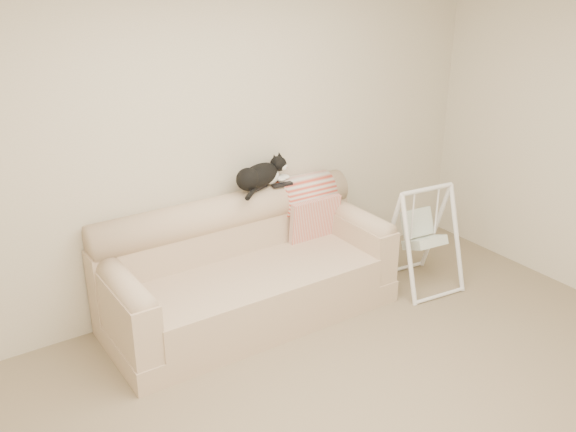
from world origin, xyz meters
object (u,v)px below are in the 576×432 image
(tuxedo_cat, at_px, (260,175))
(baby_swing, at_px, (422,237))
(sofa, at_px, (245,272))
(remote_b, at_px, (282,185))
(remote_a, at_px, (258,188))

(tuxedo_cat, distance_m, baby_swing, 1.45)
(sofa, relative_size, baby_swing, 2.50)
(remote_b, bearing_deg, sofa, -157.53)
(sofa, distance_m, baby_swing, 1.51)
(remote_a, xyz_separation_m, baby_swing, (1.18, -0.65, -0.47))
(remote_a, relative_size, baby_swing, 0.21)
(remote_b, bearing_deg, remote_a, 167.99)
(sofa, xyz_separation_m, remote_b, (0.47, 0.19, 0.56))
(remote_a, xyz_separation_m, tuxedo_cat, (0.02, -0.01, 0.10))
(tuxedo_cat, xyz_separation_m, baby_swing, (1.16, -0.65, -0.57))
(remote_b, xyz_separation_m, baby_swing, (0.98, -0.61, -0.47))
(tuxedo_cat, bearing_deg, sofa, -141.56)
(remote_a, bearing_deg, baby_swing, -29.05)
(baby_swing, bearing_deg, tuxedo_cat, 150.84)
(baby_swing, bearing_deg, sofa, 163.98)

